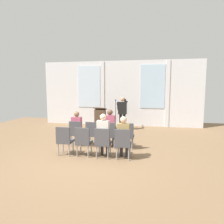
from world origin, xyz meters
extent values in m
plane|color=#846647|center=(0.00, 0.00, 0.00)|extent=(14.70, 14.70, 0.00)
cube|color=silver|center=(0.00, 5.65, 1.82)|extent=(9.03, 0.10, 3.65)
cube|color=silver|center=(-1.81, 5.59, 2.21)|extent=(1.31, 0.04, 2.37)
cube|color=silver|center=(-1.00, 5.60, 1.82)|extent=(0.20, 0.08, 3.65)
cube|color=silver|center=(1.81, 5.59, 2.21)|extent=(1.31, 0.04, 2.37)
cube|color=silver|center=(2.61, 5.60, 1.82)|extent=(0.20, 0.08, 3.65)
cylinder|color=black|center=(0.25, 4.32, 0.41)|extent=(0.14, 0.14, 0.82)
cylinder|color=black|center=(0.43, 4.32, 0.41)|extent=(0.14, 0.14, 0.82)
cube|color=black|center=(0.34, 4.32, 1.13)|extent=(0.42, 0.22, 0.62)
cube|color=navy|center=(0.34, 4.44, 1.21)|extent=(0.06, 0.01, 0.37)
sphere|color=tan|center=(0.34, 4.33, 1.58)|extent=(0.21, 0.21, 0.21)
cylinder|color=black|center=(0.10, 4.40, 1.22)|extent=(0.09, 0.28, 0.45)
cylinder|color=black|center=(0.49, 4.45, 1.47)|extent=(0.15, 0.36, 0.15)
cylinder|color=black|center=(0.45, 4.59, 1.51)|extent=(0.11, 0.34, 0.15)
sphere|color=tan|center=(0.36, 4.85, 1.60)|extent=(0.10, 0.10, 0.10)
cylinder|color=black|center=(-0.04, 4.49, 0.01)|extent=(0.28, 0.28, 0.03)
cylinder|color=black|center=(-0.04, 4.49, 0.76)|extent=(0.02, 0.02, 1.45)
sphere|color=#262626|center=(-0.04, 4.49, 1.52)|extent=(0.07, 0.07, 0.07)
cube|color=#4C3828|center=(-0.80, 4.24, 0.53)|extent=(0.52, 0.40, 1.05)
cube|color=#4C3828|center=(-0.80, 4.26, 1.09)|extent=(0.60, 0.48, 0.14)
cylinder|color=#99999E|center=(-0.76, 1.50, 0.20)|extent=(0.04, 0.04, 0.40)
cylinder|color=#99999E|center=(-1.12, 1.50, 0.20)|extent=(0.04, 0.04, 0.40)
cylinder|color=#99999E|center=(-0.76, 1.16, 0.20)|extent=(0.04, 0.04, 0.40)
cylinder|color=#99999E|center=(-1.12, 1.16, 0.20)|extent=(0.04, 0.04, 0.40)
cube|color=#47474C|center=(-0.94, 1.33, 0.44)|extent=(0.46, 0.44, 0.08)
cube|color=#47474C|center=(-0.94, 1.14, 0.71)|extent=(0.46, 0.06, 0.46)
cylinder|color=#2D2D33|center=(-1.03, 1.51, 0.22)|extent=(0.10, 0.10, 0.44)
cylinder|color=#2D2D33|center=(-0.85, 1.51, 0.22)|extent=(0.10, 0.10, 0.44)
cube|color=#2D2D33|center=(-0.94, 1.39, 0.50)|extent=(0.34, 0.36, 0.12)
cube|color=#B24C66|center=(-0.94, 1.28, 0.82)|extent=(0.36, 0.20, 0.52)
sphere|color=#8C6647|center=(-0.94, 1.30, 1.19)|extent=(0.20, 0.20, 0.20)
cylinder|color=#99999E|center=(-0.13, 1.50, 0.20)|extent=(0.04, 0.04, 0.40)
cylinder|color=#99999E|center=(-0.49, 1.50, 0.20)|extent=(0.04, 0.04, 0.40)
cylinder|color=#99999E|center=(-0.13, 1.16, 0.20)|extent=(0.04, 0.04, 0.40)
cylinder|color=#99999E|center=(-0.49, 1.16, 0.20)|extent=(0.04, 0.04, 0.40)
cube|color=#47474C|center=(-0.31, 1.33, 0.44)|extent=(0.46, 0.44, 0.08)
cube|color=#47474C|center=(-0.31, 1.14, 0.71)|extent=(0.46, 0.06, 0.46)
cylinder|color=#99999E|center=(0.49, 1.50, 0.20)|extent=(0.04, 0.04, 0.40)
cylinder|color=#99999E|center=(0.13, 1.50, 0.20)|extent=(0.04, 0.04, 0.40)
cylinder|color=#99999E|center=(0.49, 1.16, 0.20)|extent=(0.04, 0.04, 0.40)
cylinder|color=#99999E|center=(0.13, 1.16, 0.20)|extent=(0.04, 0.04, 0.40)
cube|color=#47474C|center=(0.31, 1.33, 0.44)|extent=(0.46, 0.44, 0.08)
cube|color=#47474C|center=(0.31, 1.14, 0.71)|extent=(0.46, 0.06, 0.46)
cylinder|color=#2D2D33|center=(0.22, 1.51, 0.22)|extent=(0.10, 0.10, 0.44)
cylinder|color=#2D2D33|center=(0.40, 1.51, 0.22)|extent=(0.10, 0.10, 0.44)
cube|color=#2D2D33|center=(0.31, 1.39, 0.50)|extent=(0.34, 0.36, 0.12)
cube|color=#B24C66|center=(0.31, 1.28, 0.87)|extent=(0.36, 0.20, 0.62)
sphere|color=brown|center=(0.31, 1.30, 1.29)|extent=(0.20, 0.20, 0.20)
cylinder|color=#99999E|center=(1.12, 1.50, 0.20)|extent=(0.04, 0.04, 0.40)
cylinder|color=#99999E|center=(0.76, 1.50, 0.20)|extent=(0.04, 0.04, 0.40)
cylinder|color=#99999E|center=(1.12, 1.16, 0.20)|extent=(0.04, 0.04, 0.40)
cylinder|color=#99999E|center=(0.76, 1.16, 0.20)|extent=(0.04, 0.04, 0.40)
cube|color=#47474C|center=(0.94, 1.33, 0.44)|extent=(0.46, 0.44, 0.08)
cube|color=#47474C|center=(0.94, 1.14, 0.71)|extent=(0.46, 0.06, 0.46)
cylinder|color=#99999E|center=(-0.76, 0.46, 0.20)|extent=(0.04, 0.04, 0.40)
cylinder|color=#99999E|center=(-1.12, 0.46, 0.20)|extent=(0.04, 0.04, 0.40)
cylinder|color=#99999E|center=(-0.76, 0.12, 0.20)|extent=(0.04, 0.04, 0.40)
cylinder|color=#99999E|center=(-1.12, 0.12, 0.20)|extent=(0.04, 0.04, 0.40)
cube|color=#47474C|center=(-0.94, 0.29, 0.44)|extent=(0.46, 0.44, 0.08)
cube|color=#47474C|center=(-0.94, 0.10, 0.71)|extent=(0.46, 0.06, 0.46)
cylinder|color=#99999E|center=(-0.13, 0.46, 0.20)|extent=(0.04, 0.04, 0.40)
cylinder|color=#99999E|center=(-0.49, 0.46, 0.20)|extent=(0.04, 0.04, 0.40)
cylinder|color=#99999E|center=(-0.13, 0.12, 0.20)|extent=(0.04, 0.04, 0.40)
cylinder|color=#99999E|center=(-0.49, 0.12, 0.20)|extent=(0.04, 0.04, 0.40)
cube|color=#47474C|center=(-0.31, 0.29, 0.44)|extent=(0.46, 0.44, 0.08)
cube|color=#47474C|center=(-0.31, 0.10, 0.71)|extent=(0.46, 0.06, 0.46)
cylinder|color=#99999E|center=(0.49, 0.46, 0.20)|extent=(0.04, 0.04, 0.40)
cylinder|color=#99999E|center=(0.13, 0.46, 0.20)|extent=(0.04, 0.04, 0.40)
cylinder|color=#99999E|center=(0.49, 0.12, 0.20)|extent=(0.04, 0.04, 0.40)
cylinder|color=#99999E|center=(0.13, 0.12, 0.20)|extent=(0.04, 0.04, 0.40)
cube|color=#47474C|center=(0.31, 0.29, 0.44)|extent=(0.46, 0.44, 0.08)
cube|color=#47474C|center=(0.31, 0.10, 0.71)|extent=(0.46, 0.06, 0.46)
cylinder|color=#2D2D33|center=(0.22, 0.47, 0.22)|extent=(0.10, 0.10, 0.44)
cylinder|color=#2D2D33|center=(0.40, 0.47, 0.22)|extent=(0.10, 0.10, 0.44)
cube|color=#2D2D33|center=(0.31, 0.35, 0.50)|extent=(0.34, 0.36, 0.12)
cube|color=silver|center=(0.31, 0.24, 0.86)|extent=(0.36, 0.20, 0.60)
sphere|color=beige|center=(0.31, 0.26, 1.27)|extent=(0.20, 0.20, 0.20)
cylinder|color=#99999E|center=(1.12, 0.46, 0.20)|extent=(0.04, 0.04, 0.40)
cylinder|color=#99999E|center=(0.76, 0.46, 0.20)|extent=(0.04, 0.04, 0.40)
cylinder|color=#99999E|center=(1.12, 0.12, 0.20)|extent=(0.04, 0.04, 0.40)
cylinder|color=#99999E|center=(0.76, 0.12, 0.20)|extent=(0.04, 0.04, 0.40)
cube|color=#47474C|center=(0.94, 0.29, 0.44)|extent=(0.46, 0.44, 0.08)
cube|color=#47474C|center=(0.94, 0.10, 0.71)|extent=(0.46, 0.06, 0.46)
cylinder|color=#2D2D33|center=(0.85, 0.47, 0.22)|extent=(0.10, 0.10, 0.44)
cylinder|color=#2D2D33|center=(1.03, 0.47, 0.22)|extent=(0.10, 0.10, 0.44)
cube|color=#2D2D33|center=(0.94, 0.35, 0.50)|extent=(0.34, 0.36, 0.12)
cube|color=#997F4C|center=(0.94, 0.24, 0.83)|extent=(0.36, 0.20, 0.54)
sphere|color=beige|center=(0.94, 0.26, 1.21)|extent=(0.20, 0.20, 0.20)
camera|label=1|loc=(1.73, -5.58, 2.17)|focal=31.95mm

